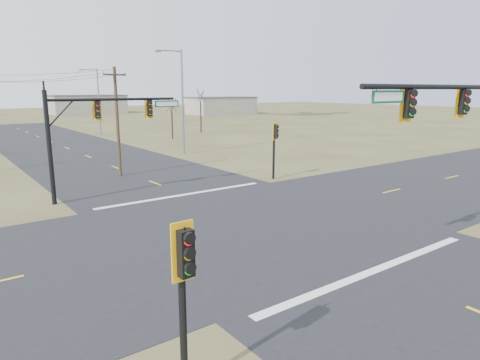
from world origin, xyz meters
The scene contains 16 objects.
ground centered at (0.00, 0.00, 0.00)m, with size 320.00×320.00×0.00m, color brown.
road_ew centered at (0.00, 0.00, 0.01)m, with size 160.00×14.00×0.02m, color black.
road_ns centered at (0.00, 0.00, 0.01)m, with size 14.00×160.00×0.02m, color black.
stop_bar_near centered at (0.00, -7.50, 0.03)m, with size 12.00×0.40×0.01m, color silver.
stop_bar_far centered at (0.00, 7.50, 0.03)m, with size 12.00×0.40×0.01m, color silver.
mast_arm_near centered at (5.64, -7.59, 5.48)m, with size 10.94×0.53×7.55m.
mast_arm_far centered at (-4.46, 10.19, 4.95)m, with size 8.84×0.56×6.83m.
pedestal_signal_ne centered at (8.21, 7.90, 3.22)m, with size 0.66×0.57×4.41m.
pedestal_signal_sw centered at (-9.16, -9.16, 3.05)m, with size 0.57×0.50×4.14m.
utility_pole_near centered at (-1.01, 16.24, 4.48)m, with size 2.04×0.72×8.57m.
streetlight_a centered at (8.82, 23.87, 6.13)m, with size 3.03×0.28×10.91m.
streetlight_b centered at (8.11, 48.53, 5.55)m, with size 2.77×0.37×9.89m.
bare_tree_c centered at (14.73, 37.39, 4.78)m, with size 2.67×2.67×6.09m.
bare_tree_d centered at (22.70, 42.81, 5.97)m, with size 3.44×3.44×7.41m.
warehouse_mid centered at (25.00, 110.00, 2.50)m, with size 20.00×12.00×5.00m, color #A29E90.
warehouse_right centered at (55.00, 85.00, 2.25)m, with size 18.00×10.00×4.50m, color #A29E90.
Camera 1 is at (-13.30, -16.81, 6.86)m, focal length 32.00 mm.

